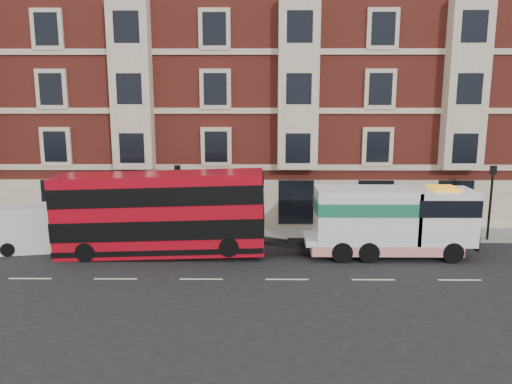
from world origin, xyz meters
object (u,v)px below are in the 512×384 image
tow_truck (389,220)px  double_decker_bus (160,212)px  pedestrian (77,225)px  box_van (41,228)px

tow_truck → double_decker_bus: bearing=-180.0°
pedestrian → tow_truck: bearing=-12.2°
box_van → tow_truck: bearing=-14.2°
tow_truck → box_van: size_ratio=1.71×
box_van → pedestrian: 2.15m
double_decker_bus → tow_truck: (12.06, 0.00, -0.41)m
double_decker_bus → box_van: double_decker_bus is taller
box_van → double_decker_bus: bearing=-19.2°
tow_truck → pedestrian: size_ratio=5.49×
pedestrian → box_van: bearing=-133.9°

